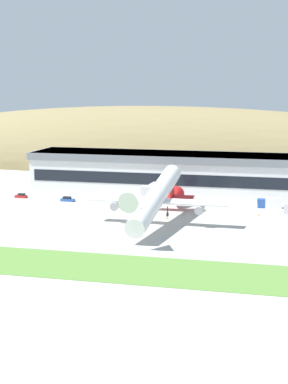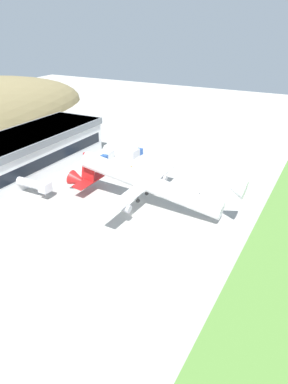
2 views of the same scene
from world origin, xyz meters
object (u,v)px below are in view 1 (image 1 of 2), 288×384
service_car_1 (67,199)px  traffic_cone_1 (167,218)px  jetway_0 (150,189)px  service_car_0 (21,196)px  traffic_cone_0 (259,214)px  fuel_truck (270,203)px  terminal_building (165,170)px  cargo_airplane (157,198)px

service_car_1 → traffic_cone_1: 40.44m
jetway_0 → service_car_1: bearing=-165.9°
jetway_0 → service_car_0: (-42.15, -4.10, -3.38)m
traffic_cone_0 → fuel_truck: bearing=78.6°
service_car_0 → service_car_1: 17.05m
fuel_truck → terminal_building: bearing=152.9°
service_car_1 → fuel_truck: fuel_truck is taller
terminal_building → traffic_cone_0: (34.00, -30.46, -7.37)m
jetway_0 → fuel_truck: 37.59m
terminal_building → traffic_cone_0: terminal_building is taller
jetway_0 → cargo_airplane: 34.29m
service_car_1 → fuel_truck: 62.91m
fuel_truck → traffic_cone_1: 35.10m
terminal_building → cargo_airplane: (8.71, -49.66, -0.34)m
terminal_building → service_car_0: size_ratio=23.35×
service_car_1 → jetway_0: bearing=14.1°
cargo_airplane → service_car_0: 59.68m
cargo_airplane → service_car_1: cargo_airplane is taller
service_car_1 → traffic_cone_0: 60.77m
fuel_truck → service_car_0: bearing=-178.2°
terminal_building → cargo_airplane: size_ratio=1.65×
terminal_building → fuel_truck: 41.33m
terminal_building → service_car_1: (-26.34, -23.29, -7.03)m
fuel_truck → traffic_cone_0: size_ratio=12.61×
jetway_0 → traffic_cone_1: size_ratio=20.80×
terminal_building → jetway_0: bearing=-93.7°
service_car_1 → service_car_0: bearing=172.5°
jetway_0 → fuel_truck: (37.47, -1.64, -2.51)m
jetway_0 → service_car_0: jetway_0 is taller
fuel_truck → traffic_cone_0: 12.15m
terminal_building → traffic_cone_0: bearing=-41.8°
jetway_0 → traffic_cone_0: size_ratio=20.80×
traffic_cone_1 → traffic_cone_0: bearing=24.5°
terminal_building → fuel_truck: terminal_building is taller
cargo_airplane → traffic_cone_1: 10.85m
cargo_airplane → traffic_cone_0: 32.53m
service_car_0 → fuel_truck: (79.63, 2.46, 0.87)m
cargo_airplane → traffic_cone_0: cargo_airplane is taller
jetway_0 → cargo_airplane: bearing=-73.3°
terminal_building → cargo_airplane: bearing=-80.1°
terminal_building → service_car_1: terminal_building is taller
service_car_0 → traffic_cone_0: service_car_0 is taller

